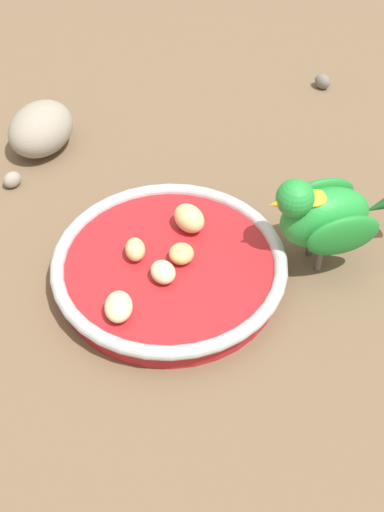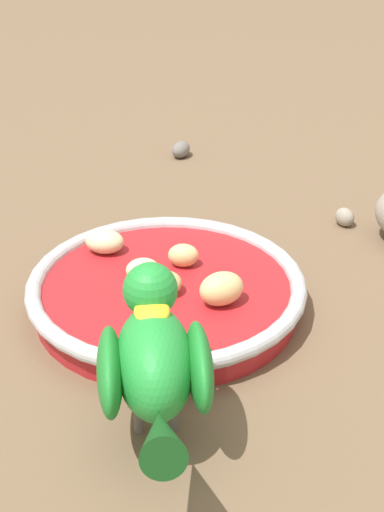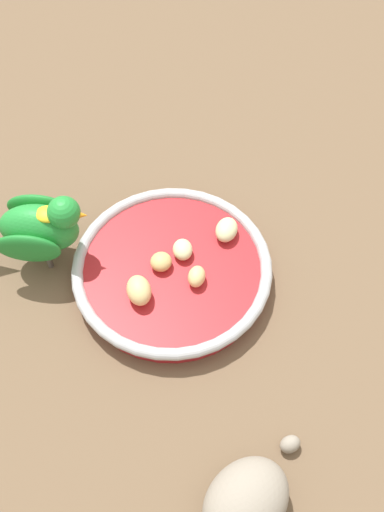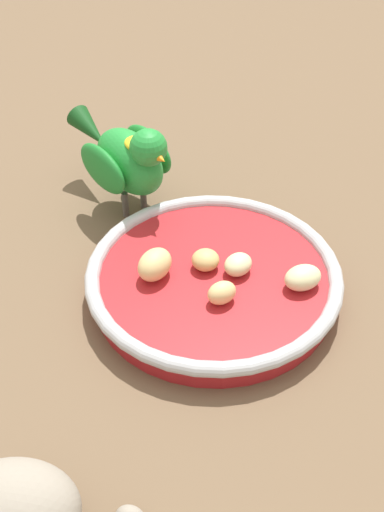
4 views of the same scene
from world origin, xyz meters
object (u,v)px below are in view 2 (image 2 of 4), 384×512
Objects in this scene: apple_piece_3 at (105,242)px; parrot at (154,360)px; apple_piece_0 at (183,255)px; apple_piece_1 at (221,289)px; pebble_1 at (181,149)px; pebble_2 at (345,217)px; apple_piece_4 at (142,269)px; feeding_bowl at (168,291)px; apple_piece_2 at (167,283)px.

parrot is (-0.21, 0.09, 0.03)m from apple_piece_3.
apple_piece_1 reaches higher than apple_piece_0.
parrot reaches higher than apple_piece_3.
apple_piece_3 is 0.23m from parrot.
pebble_1 is 1.30× the size of pebble_2.
feeding_bowl is at bearing -146.08° from apple_piece_4.
apple_piece_3 is 1.22× the size of pebble_1.
pebble_2 is (0.07, -0.22, -0.03)m from apple_piece_1.
parrot is at bearing 142.55° from pebble_1.
apple_piece_3 is 0.06m from apple_piece_4.
apple_piece_2 is 1.17× the size of pebble_2.
apple_piece_4 is (0.07, 0.03, -0.00)m from apple_piece_1.
apple_piece_4 is at bearing 90.12° from pebble_2.
apple_piece_2 is 0.90× the size of apple_piece_4.
apple_piece_4 is at bearing 23.85° from apple_piece_1.
apple_piece_4 reaches higher than pebble_1.
apple_piece_1 is 0.14m from parrot.
apple_piece_0 is 0.32m from pebble_1.
pebble_2 is at bearing -173.49° from pebble_1.
apple_piece_3 is at bearing 3.70° from apple_piece_2.
apple_piece_3 reaches higher than feeding_bowl.
apple_piece_1 is at bearing -165.95° from apple_piece_3.
apple_piece_3 is at bearing 76.63° from pebble_2.
apple_piece_3 is 1.58× the size of pebble_2.
apple_piece_2 is (-0.03, 0.04, -0.00)m from apple_piece_0.
apple_piece_1 is 0.24m from pebble_2.
apple_piece_0 is 0.07m from apple_piece_1.
pebble_1 is (0.28, -0.21, -0.01)m from feeding_bowl.
parrot is 5.24× the size of pebble_1.
feeding_bowl is at bearing 121.64° from apple_piece_0.
feeding_bowl is at bearing -40.17° from apple_piece_2.
apple_piece_2 is at bearing 142.57° from pebble_1.
apple_piece_2 is 0.90× the size of pebble_1.
parrot is at bearing 158.01° from apple_piece_3.
apple_piece_0 and apple_piece_3 have the same top height.
pebble_2 is at bearing -103.37° from apple_piece_3.
apple_piece_0 reaches higher than pebble_1.
pebble_2 is at bearing -89.26° from apple_piece_0.
apple_piece_1 is 1.07× the size of apple_piece_3.
apple_piece_4 is 0.19× the size of parrot.
feeding_bowl is 0.04m from apple_piece_0.
apple_piece_1 reaches higher than feeding_bowl.
apple_piece_4 is at bearing 0.64° from parrot.
apple_piece_0 is 0.72× the size of apple_piece_1.
apple_piece_1 is 1.31× the size of apple_piece_4.
feeding_bowl is 6.34× the size of apple_piece_1.
apple_piece_2 is at bearing -176.30° from apple_piece_3.
apple_piece_4 is (0.03, 0.00, 0.00)m from apple_piece_2.
apple_piece_4 is 0.34m from pebble_1.
apple_piece_0 is at bearing 144.88° from pebble_1.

